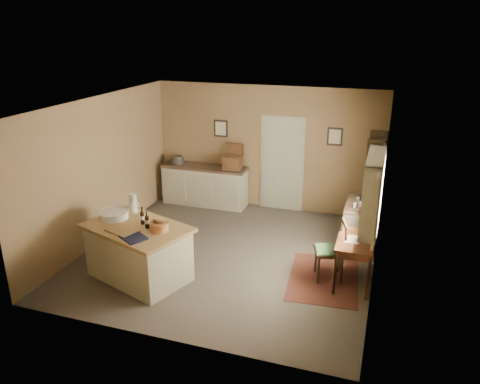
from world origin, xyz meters
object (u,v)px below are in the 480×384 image
object	(u,v)px
desk_chair	(329,251)
work_island	(138,251)
writing_desk	(355,245)
right_cabinet	(361,225)
shelving_unit	(375,183)
sideboard	(205,184)

from	to	relation	value
desk_chair	work_island	bearing A→B (deg)	-178.62
writing_desk	right_cabinet	bearing A→B (deg)	90.01
writing_desk	desk_chair	xyz separation A→B (m)	(-0.39, 0.04, -0.18)
desk_chair	shelving_unit	distance (m)	2.37
right_cabinet	sideboard	bearing A→B (deg)	161.45
work_island	sideboard	distance (m)	3.39
right_cabinet	shelving_unit	world-z (taller)	shelving_unit
work_island	sideboard	bearing A→B (deg)	112.93
right_cabinet	shelving_unit	xyz separation A→B (m)	(0.15, 0.99, 0.50)
sideboard	shelving_unit	distance (m)	3.73
writing_desk	shelving_unit	size ratio (longest dim) A/B	0.48
right_cabinet	shelving_unit	bearing A→B (deg)	81.32
desk_chair	sideboard	bearing A→B (deg)	125.77
work_island	desk_chair	distance (m)	3.06
desk_chair	right_cabinet	xyz separation A→B (m)	(0.39, 1.27, -0.03)
work_island	desk_chair	xyz separation A→B (m)	(2.92, 0.93, 0.01)
desk_chair	right_cabinet	size ratio (longest dim) A/B	0.94
writing_desk	shelving_unit	world-z (taller)	shelving_unit
sideboard	right_cabinet	xyz separation A→B (m)	(3.54, -1.19, -0.02)
sideboard	right_cabinet	bearing A→B (deg)	-18.55
sideboard	shelving_unit	world-z (taller)	shelving_unit
work_island	sideboard	size ratio (longest dim) A/B	0.98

